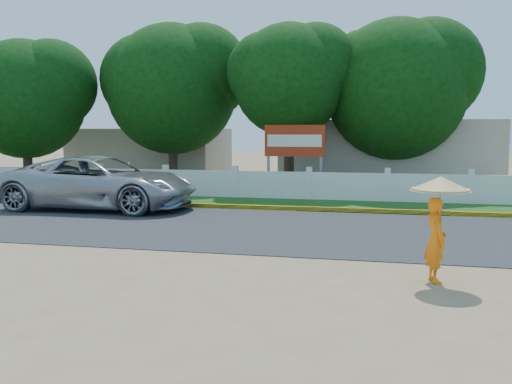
% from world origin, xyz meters
% --- Properties ---
extents(ground, '(120.00, 120.00, 0.00)m').
position_xyz_m(ground, '(0.00, 0.00, 0.00)').
color(ground, '#9E8460').
rests_on(ground, ground).
extents(road, '(60.00, 7.00, 0.02)m').
position_xyz_m(road, '(0.00, 4.50, 0.01)').
color(road, '#38383A').
rests_on(road, ground).
extents(grass_verge, '(60.00, 3.50, 0.03)m').
position_xyz_m(grass_verge, '(0.00, 9.75, 0.01)').
color(grass_verge, '#2D601E').
rests_on(grass_verge, ground).
extents(curb, '(40.00, 0.18, 0.16)m').
position_xyz_m(curb, '(0.00, 8.05, 0.08)').
color(curb, yellow).
rests_on(curb, ground).
extents(fence, '(40.00, 0.10, 1.10)m').
position_xyz_m(fence, '(0.00, 11.20, 0.55)').
color(fence, silver).
rests_on(fence, ground).
extents(building_near, '(10.00, 6.00, 3.20)m').
position_xyz_m(building_near, '(3.00, 18.00, 1.60)').
color(building_near, '#B7AD99').
rests_on(building_near, ground).
extents(building_far, '(8.00, 5.00, 2.80)m').
position_xyz_m(building_far, '(-10.00, 19.00, 1.40)').
color(building_far, '#B7AD99').
rests_on(building_far, ground).
extents(vehicle, '(6.67, 3.10, 1.85)m').
position_xyz_m(vehicle, '(-6.70, 6.93, 0.93)').
color(vehicle, '#A3A6AB').
rests_on(vehicle, ground).
extents(monk_with_parasol, '(1.06, 1.06, 1.93)m').
position_xyz_m(monk_with_parasol, '(3.91, -0.35, 1.26)').
color(monk_with_parasol, orange).
rests_on(monk_with_parasol, ground).
extents(billboard, '(2.50, 0.13, 2.95)m').
position_xyz_m(billboard, '(-0.77, 12.30, 2.14)').
color(billboard, gray).
rests_on(billboard, ground).
extents(tree_row, '(36.45, 8.13, 8.96)m').
position_xyz_m(tree_row, '(1.38, 14.65, 4.83)').
color(tree_row, '#473828').
rests_on(tree_row, ground).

